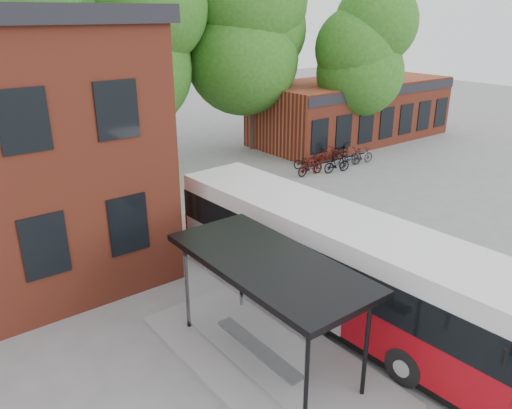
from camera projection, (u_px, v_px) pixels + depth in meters
ground at (357, 288)px, 16.01m from camera, size 100.00×100.00×0.00m
shop_row at (352, 110)px, 34.17m from camera, size 14.00×6.20×4.00m
bus_shelter at (268, 311)px, 12.19m from camera, size 3.60×7.00×2.90m
bike_rail at (334, 163)px, 28.61m from camera, size 5.20×0.10×0.38m
tree_0 at (6, 78)px, 22.43m from camera, size 7.92×7.92×11.00m
tree_1 at (140, 72)px, 27.26m from camera, size 7.92×7.92×10.40m
tree_2 at (253, 61)px, 30.39m from camera, size 7.92×7.92×11.00m
tree_3 at (357, 75)px, 30.60m from camera, size 7.04×7.04×9.28m
city_bus at (330, 262)px, 14.47m from camera, size 3.07×11.91×3.00m
bicycle_0 at (310, 167)px, 26.93m from camera, size 1.75×0.63×0.92m
bicycle_1 at (310, 166)px, 26.90m from camera, size 1.69×0.53×1.00m
bicycle_2 at (307, 161)px, 28.16m from camera, size 1.73×1.00×0.86m
bicycle_3 at (337, 164)px, 27.37m from camera, size 1.69×0.78×0.98m
bicycle_4 at (350, 158)px, 28.44m from camera, size 1.94×0.73×1.01m
bicycle_5 at (327, 155)px, 29.15m from camera, size 1.65×0.63×0.97m
bicycle_6 at (340, 151)px, 29.88m from camera, size 1.98×1.10×0.99m
bicycle_7 at (362, 156)px, 28.96m from camera, size 1.62×0.65×0.95m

